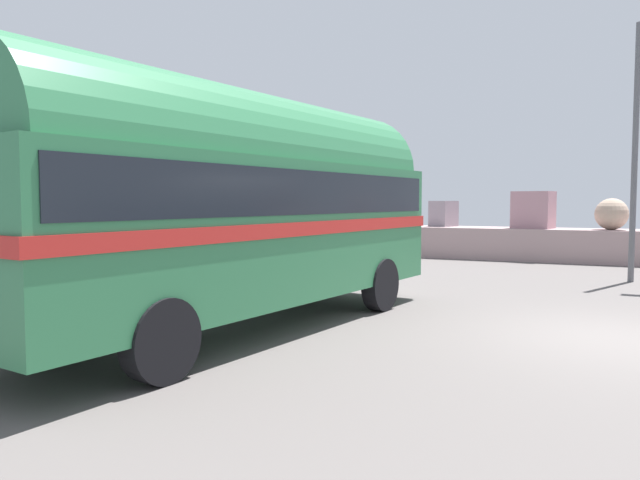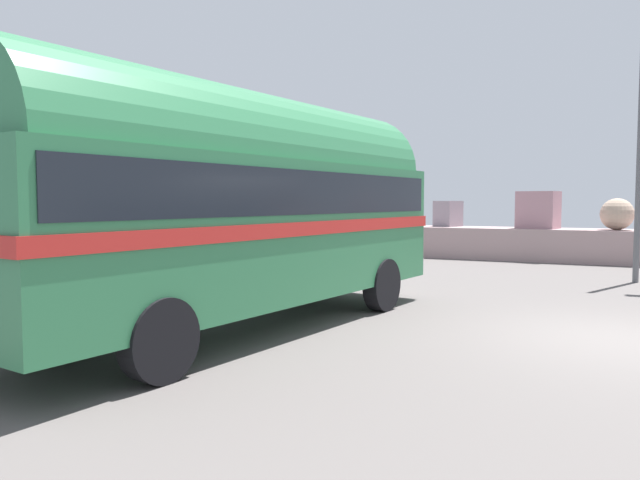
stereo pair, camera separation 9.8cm
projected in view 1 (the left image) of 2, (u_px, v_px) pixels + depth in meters
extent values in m
cube|color=#5A5452|center=(620.00, 340.00, 8.67)|extent=(32.00, 26.00, 0.02)
cube|color=gray|center=(607.00, 246.00, 19.32)|extent=(31.36, 1.80, 1.10)
sphere|color=gray|center=(262.00, 213.00, 24.73)|extent=(0.87, 0.87, 0.87)
cube|color=#AE7580|center=(318.00, 215.00, 23.10)|extent=(0.96, 0.95, 0.78)
sphere|color=gray|center=(369.00, 215.00, 22.68)|extent=(0.78, 0.78, 0.78)
cube|color=gray|center=(444.00, 214.00, 21.75)|extent=(0.98, 1.11, 0.93)
cube|color=#AC7E89|center=(533.00, 210.00, 20.18)|extent=(1.43, 1.20, 1.25)
sphere|color=tan|center=(612.00, 214.00, 19.08)|extent=(1.01, 1.01, 1.01)
cylinder|color=black|center=(284.00, 276.00, 12.08)|extent=(0.42, 0.99, 0.96)
cylinder|color=black|center=(381.00, 285.00, 10.87)|extent=(0.42, 0.99, 0.96)
cylinder|color=black|center=(44.00, 319.00, 7.73)|extent=(0.42, 0.99, 0.96)
cylinder|color=black|center=(161.00, 341.00, 6.53)|extent=(0.42, 0.99, 0.96)
cube|color=#2E7247|center=(240.00, 230.00, 9.23)|extent=(3.60, 8.66, 2.10)
cylinder|color=#2E7247|center=(239.00, 162.00, 9.16)|extent=(3.35, 8.30, 2.20)
cube|color=red|center=(240.00, 227.00, 9.23)|extent=(3.66, 8.75, 0.20)
cube|color=black|center=(240.00, 193.00, 9.20)|extent=(3.59, 8.33, 0.64)
cube|color=silver|center=(371.00, 262.00, 12.86)|extent=(2.28, 0.49, 0.28)
cylinder|color=#5B5B60|center=(635.00, 154.00, 14.58)|extent=(0.14, 0.14, 6.34)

